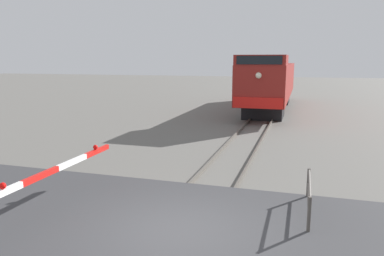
{
  "coord_description": "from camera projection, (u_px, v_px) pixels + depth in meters",
  "views": [
    {
      "loc": [
        2.51,
        -7.17,
        3.88
      ],
      "look_at": [
        -0.84,
        3.93,
        1.73
      ],
      "focal_mm": 34.54,
      "sensor_mm": 36.0,
      "label": 1
    }
  ],
  "objects": [
    {
      "name": "ground_plane",
      "position": [
        177.0,
        238.0,
        8.17
      ],
      "size": [
        160.0,
        160.0,
        0.0
      ],
      "primitive_type": "plane",
      "color": "#605E59"
    },
    {
      "name": "rail_track_left",
      "position": [
        147.0,
        230.0,
        8.36
      ],
      "size": [
        0.08,
        80.0,
        0.15
      ],
      "primitive_type": "cube",
      "color": "#59544C",
      "rests_on": "ground_plane"
    },
    {
      "name": "rail_track_right",
      "position": [
        208.0,
        239.0,
        7.95
      ],
      "size": [
        0.08,
        80.0,
        0.15
      ],
      "primitive_type": "cube",
      "color": "#59544C",
      "rests_on": "ground_plane"
    },
    {
      "name": "road_surface",
      "position": [
        177.0,
        234.0,
        8.15
      ],
      "size": [
        36.0,
        6.33,
        0.15
      ],
      "primitive_type": "cube",
      "color": "#38383A",
      "rests_on": "ground_plane"
    },
    {
      "name": "locomotive",
      "position": [
        270.0,
        82.0,
        28.84
      ],
      "size": [
        3.06,
        16.59,
        4.16
      ],
      "color": "black",
      "rests_on": "ground_plane"
    },
    {
      "name": "guard_railing",
      "position": [
        309.0,
        194.0,
        9.1
      ],
      "size": [
        0.08,
        2.29,
        0.95
      ],
      "color": "#4C4742",
      "rests_on": "ground_plane"
    }
  ]
}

